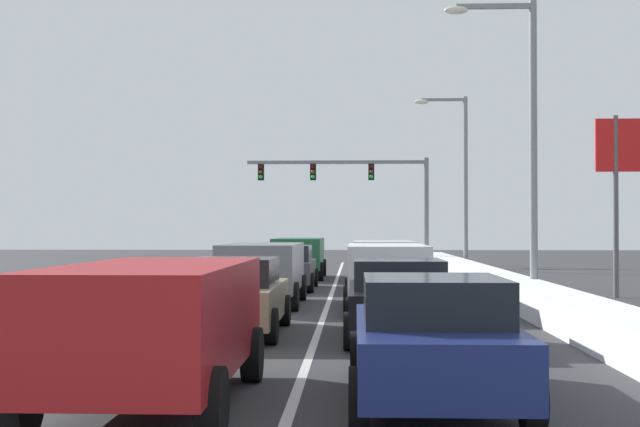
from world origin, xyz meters
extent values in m
plane|color=#333335|center=(0.00, 18.95, 0.00)|extent=(123.17, 123.17, 0.00)
cube|color=silver|center=(0.00, 23.69, 0.00)|extent=(0.14, 52.11, 0.01)
cube|color=white|center=(5.30, 23.69, 0.32)|extent=(1.38, 52.11, 0.64)
cube|color=white|center=(-5.30, 23.69, 0.27)|extent=(1.75, 52.11, 0.54)
cube|color=navy|center=(1.68, 6.54, 0.63)|extent=(1.82, 4.50, 0.70)
cube|color=black|center=(1.68, 6.39, 1.23)|extent=(1.64, 2.20, 0.55)
cube|color=red|center=(0.99, 4.34, 0.75)|extent=(0.24, 0.08, 0.14)
cube|color=red|center=(2.37, 4.34, 0.75)|extent=(0.24, 0.08, 0.14)
cylinder|color=black|center=(0.79, 8.09, 0.33)|extent=(0.22, 0.66, 0.66)
cylinder|color=black|center=(2.57, 8.09, 0.33)|extent=(0.22, 0.66, 0.66)
cylinder|color=black|center=(0.79, 4.99, 0.33)|extent=(0.22, 0.66, 0.66)
cylinder|color=black|center=(2.57, 4.99, 0.33)|extent=(0.22, 0.66, 0.66)
cube|color=black|center=(1.55, 12.51, 0.63)|extent=(1.82, 4.50, 0.70)
cube|color=black|center=(1.55, 12.36, 1.23)|extent=(1.64, 2.20, 0.55)
cube|color=red|center=(0.85, 10.31, 0.75)|extent=(0.24, 0.08, 0.14)
cube|color=red|center=(2.24, 10.31, 0.75)|extent=(0.24, 0.08, 0.14)
cylinder|color=black|center=(0.66, 14.06, 0.33)|extent=(0.22, 0.66, 0.66)
cylinder|color=black|center=(2.44, 14.06, 0.33)|extent=(0.22, 0.66, 0.66)
cylinder|color=black|center=(0.66, 10.96, 0.33)|extent=(0.22, 0.66, 0.66)
cylinder|color=black|center=(2.44, 10.96, 0.33)|extent=(0.22, 0.66, 0.66)
cube|color=silver|center=(1.55, 18.42, 1.04)|extent=(1.95, 4.90, 1.25)
cube|color=black|center=(1.55, 16.01, 1.32)|extent=(1.56, 0.06, 0.55)
cube|color=red|center=(0.77, 16.02, 0.94)|extent=(0.20, 0.08, 0.28)
cube|color=red|center=(2.33, 16.02, 0.94)|extent=(0.20, 0.08, 0.28)
cylinder|color=black|center=(0.59, 20.12, 0.37)|extent=(0.25, 0.74, 0.74)
cylinder|color=black|center=(2.50, 20.12, 0.37)|extent=(0.25, 0.74, 0.74)
cylinder|color=black|center=(0.59, 16.72, 0.37)|extent=(0.25, 0.74, 0.74)
cylinder|color=black|center=(2.50, 16.72, 0.37)|extent=(0.25, 0.74, 0.74)
cube|color=#B7BABF|center=(1.68, 25.07, 1.04)|extent=(1.95, 4.90, 1.25)
cube|color=black|center=(1.68, 22.66, 1.32)|extent=(1.56, 0.06, 0.55)
cube|color=red|center=(0.90, 22.67, 0.94)|extent=(0.20, 0.08, 0.28)
cube|color=red|center=(2.46, 22.67, 0.94)|extent=(0.20, 0.08, 0.28)
cylinder|color=black|center=(0.73, 26.77, 0.37)|extent=(0.25, 0.74, 0.74)
cylinder|color=black|center=(2.64, 26.77, 0.37)|extent=(0.25, 0.74, 0.74)
cylinder|color=black|center=(0.73, 23.37, 0.37)|extent=(0.25, 0.74, 0.74)
cylinder|color=black|center=(2.64, 23.37, 0.37)|extent=(0.25, 0.74, 0.74)
cube|color=maroon|center=(1.77, 30.78, 0.63)|extent=(1.82, 4.50, 0.70)
cube|color=black|center=(1.77, 30.63, 1.23)|extent=(1.64, 2.20, 0.55)
cube|color=red|center=(1.07, 28.58, 0.75)|extent=(0.24, 0.08, 0.14)
cube|color=red|center=(2.46, 28.58, 0.75)|extent=(0.24, 0.08, 0.14)
cylinder|color=black|center=(0.88, 32.33, 0.33)|extent=(0.22, 0.66, 0.66)
cylinder|color=black|center=(2.66, 32.33, 0.33)|extent=(0.22, 0.66, 0.66)
cylinder|color=black|center=(0.88, 29.23, 0.33)|extent=(0.22, 0.66, 0.66)
cylinder|color=black|center=(2.66, 29.23, 0.33)|extent=(0.22, 0.66, 0.66)
cube|color=maroon|center=(-1.62, 6.14, 1.04)|extent=(1.95, 4.90, 1.25)
cube|color=black|center=(-1.62, 3.73, 1.32)|extent=(1.56, 0.06, 0.55)
cube|color=red|center=(-2.40, 3.74, 0.94)|extent=(0.20, 0.08, 0.28)
cube|color=red|center=(-0.84, 3.74, 0.94)|extent=(0.20, 0.08, 0.28)
cylinder|color=black|center=(-2.57, 7.84, 0.37)|extent=(0.25, 0.74, 0.74)
cylinder|color=black|center=(-0.66, 7.84, 0.37)|extent=(0.25, 0.74, 0.74)
cylinder|color=black|center=(-2.57, 4.44, 0.37)|extent=(0.25, 0.74, 0.74)
cylinder|color=black|center=(-0.66, 4.44, 0.37)|extent=(0.25, 0.74, 0.74)
cube|color=#937F60|center=(-1.65, 13.21, 0.63)|extent=(1.82, 4.50, 0.70)
cube|color=black|center=(-1.65, 13.06, 1.23)|extent=(1.64, 2.20, 0.55)
cube|color=red|center=(-2.34, 11.01, 0.75)|extent=(0.24, 0.08, 0.14)
cube|color=red|center=(-0.96, 11.01, 0.75)|extent=(0.24, 0.08, 0.14)
cylinder|color=black|center=(-2.54, 14.76, 0.33)|extent=(0.22, 0.66, 0.66)
cylinder|color=black|center=(-0.76, 14.76, 0.33)|extent=(0.22, 0.66, 0.66)
cylinder|color=black|center=(-2.54, 11.66, 0.33)|extent=(0.22, 0.66, 0.66)
cylinder|color=black|center=(-0.76, 11.66, 0.33)|extent=(0.22, 0.66, 0.66)
cube|color=slate|center=(-1.76, 19.70, 1.04)|extent=(1.95, 4.90, 1.25)
cube|color=black|center=(-1.76, 17.29, 1.32)|extent=(1.56, 0.06, 0.55)
cube|color=red|center=(-2.54, 17.30, 0.94)|extent=(0.20, 0.08, 0.28)
cube|color=red|center=(-0.98, 17.30, 0.94)|extent=(0.20, 0.08, 0.28)
cylinder|color=black|center=(-2.71, 21.40, 0.37)|extent=(0.25, 0.74, 0.74)
cylinder|color=black|center=(-0.80, 21.40, 0.37)|extent=(0.25, 0.74, 0.74)
cylinder|color=black|center=(-2.71, 18.00, 0.37)|extent=(0.25, 0.74, 0.74)
cylinder|color=black|center=(-0.80, 18.00, 0.37)|extent=(0.25, 0.74, 0.74)
cube|color=#38383D|center=(-1.59, 25.92, 0.63)|extent=(1.82, 4.50, 0.70)
cube|color=black|center=(-1.59, 25.77, 1.23)|extent=(1.64, 2.20, 0.55)
cube|color=red|center=(-2.28, 23.72, 0.75)|extent=(0.24, 0.08, 0.14)
cube|color=red|center=(-0.90, 23.72, 0.75)|extent=(0.24, 0.08, 0.14)
cylinder|color=black|center=(-2.48, 27.47, 0.33)|extent=(0.22, 0.66, 0.66)
cylinder|color=black|center=(-0.70, 27.47, 0.33)|extent=(0.22, 0.66, 0.66)
cylinder|color=black|center=(-2.48, 24.37, 0.33)|extent=(0.22, 0.66, 0.66)
cylinder|color=black|center=(-0.70, 24.37, 0.33)|extent=(0.22, 0.66, 0.66)
cube|color=#1E5633|center=(-1.60, 32.63, 1.04)|extent=(1.95, 4.90, 1.25)
cube|color=black|center=(-1.60, 30.22, 1.32)|extent=(1.56, 0.06, 0.55)
cube|color=red|center=(-2.38, 30.23, 0.94)|extent=(0.20, 0.08, 0.28)
cube|color=red|center=(-0.82, 30.23, 0.94)|extent=(0.20, 0.08, 0.28)
cylinder|color=black|center=(-2.55, 34.33, 0.37)|extent=(0.25, 0.74, 0.74)
cylinder|color=black|center=(-0.64, 34.33, 0.37)|extent=(0.25, 0.74, 0.74)
cylinder|color=black|center=(-2.55, 30.93, 0.37)|extent=(0.25, 0.74, 0.74)
cylinder|color=black|center=(-0.64, 30.93, 0.37)|extent=(0.25, 0.74, 0.74)
cylinder|color=slate|center=(4.90, 47.37, 3.10)|extent=(0.28, 0.28, 6.20)
cube|color=slate|center=(-0.33, 47.37, 5.95)|extent=(10.46, 0.20, 0.20)
cube|color=black|center=(1.70, 47.37, 5.38)|extent=(0.34, 0.34, 0.95)
sphere|color=#4C0A0A|center=(1.70, 47.19, 5.66)|extent=(0.22, 0.22, 0.22)
sphere|color=#593F0C|center=(1.70, 47.19, 5.38)|extent=(0.22, 0.22, 0.22)
sphere|color=green|center=(1.70, 47.19, 5.09)|extent=(0.22, 0.22, 0.22)
cube|color=black|center=(-1.70, 47.37, 5.38)|extent=(0.34, 0.34, 0.95)
sphere|color=#4C0A0A|center=(-1.70, 47.19, 5.66)|extent=(0.22, 0.22, 0.22)
sphere|color=#593F0C|center=(-1.70, 47.19, 5.38)|extent=(0.22, 0.22, 0.22)
sphere|color=green|center=(-1.70, 47.19, 5.09)|extent=(0.22, 0.22, 0.22)
cube|color=black|center=(-4.76, 47.37, 5.38)|extent=(0.34, 0.34, 0.95)
sphere|color=#4C0A0A|center=(-4.76, 47.19, 5.66)|extent=(0.22, 0.22, 0.22)
sphere|color=#593F0C|center=(-4.76, 47.19, 5.38)|extent=(0.22, 0.22, 0.22)
sphere|color=green|center=(-4.76, 47.19, 5.09)|extent=(0.22, 0.22, 0.22)
cylinder|color=gray|center=(5.86, 21.32, 4.32)|extent=(0.22, 0.22, 8.64)
cube|color=gray|center=(4.76, 21.32, 8.49)|extent=(2.20, 0.14, 0.14)
ellipsoid|color=#EAE5C6|center=(3.66, 21.32, 8.39)|extent=(0.70, 0.36, 0.24)
cylinder|color=gray|center=(6.29, 40.27, 4.35)|extent=(0.22, 0.22, 8.70)
cube|color=gray|center=(5.19, 40.27, 8.55)|extent=(2.20, 0.14, 0.14)
ellipsoid|color=#EAE5C6|center=(4.09, 40.27, 8.45)|extent=(0.70, 0.36, 0.24)
cylinder|color=#59595B|center=(8.61, 22.76, 2.75)|extent=(0.16, 0.16, 5.50)
camera|label=1|loc=(0.74, -4.21, 2.09)|focal=49.65mm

